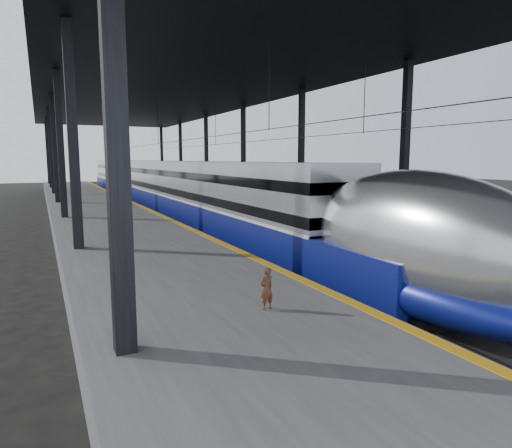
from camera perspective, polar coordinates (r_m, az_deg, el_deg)
ground at (r=15.01m, az=3.41°, el=-8.29°), size 160.00×160.00×0.00m
platform at (r=33.01m, az=-19.17°, el=1.16°), size 6.00×80.00×1.00m
yellow_strip at (r=33.36m, az=-14.42°, el=2.29°), size 0.30×80.00×0.01m
rails at (r=34.81m, az=-5.94°, el=1.20°), size 6.52×80.00×0.16m
canopy at (r=34.14m, az=-10.46°, el=16.19°), size 18.00×75.00×9.47m
tgv_train at (r=37.67m, az=-11.57°, el=4.42°), size 2.87×65.20×4.11m
second_train at (r=50.83m, az=-9.41°, el=5.33°), size 2.69×56.05×3.71m
child at (r=9.93m, az=1.34°, el=-8.09°), size 0.38×0.30×0.93m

